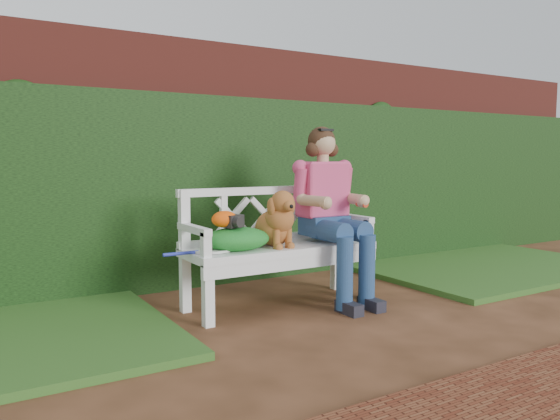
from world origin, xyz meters
TOP-DOWN VIEW (x-y plane):
  - ground at (0.00, 0.00)m, footprint 60.00×60.00m
  - brick_wall at (0.00, 1.90)m, footprint 10.00×0.30m
  - ivy_hedge at (0.00, 1.68)m, footprint 10.00×0.18m
  - grass_right at (2.40, 0.90)m, footprint 2.60×2.00m
  - garden_bench at (-0.18, 0.71)m, footprint 1.61×0.68m
  - seated_woman at (0.24, 0.69)m, footprint 0.73×0.88m
  - dog at (-0.25, 0.66)m, footprint 0.43×0.48m
  - tennis_racket at (-0.79, 0.67)m, footprint 0.57×0.34m
  - green_bag at (-0.57, 0.67)m, footprint 0.52×0.41m
  - camera_item at (-0.60, 0.66)m, footprint 0.16×0.14m
  - baseball_glove at (-0.66, 0.68)m, footprint 0.23×0.20m

SIDE VIEW (x-z plane):
  - ground at x=0.00m, z-range 0.00..0.00m
  - grass_right at x=2.40m, z-range 0.00..0.05m
  - garden_bench at x=-0.18m, z-range 0.00..0.48m
  - tennis_racket at x=-0.79m, z-range 0.48..0.51m
  - green_bag at x=-0.57m, z-range 0.48..0.65m
  - seated_woman at x=0.24m, z-range 0.00..1.38m
  - camera_item at x=-0.60m, z-range 0.65..0.74m
  - dog at x=-0.25m, z-range 0.48..0.92m
  - baseball_glove at x=-0.66m, z-range 0.65..0.77m
  - ivy_hedge at x=0.00m, z-range 0.00..1.70m
  - brick_wall at x=0.00m, z-range 0.00..2.20m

